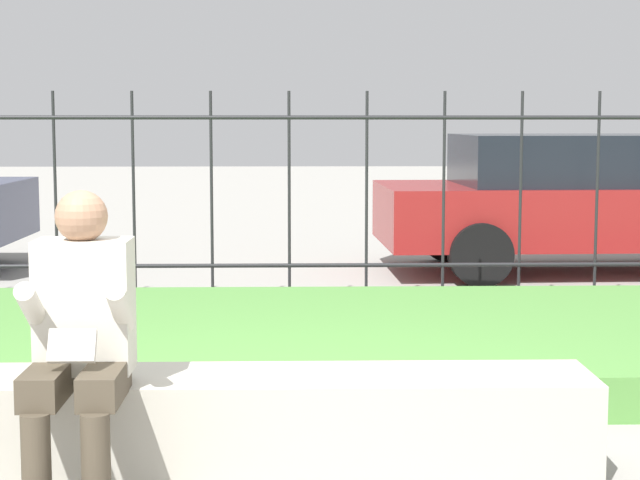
% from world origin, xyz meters
% --- Properties ---
extents(ground_plane, '(60.00, 60.00, 0.00)m').
position_xyz_m(ground_plane, '(0.00, 0.00, 0.00)').
color(ground_plane, '#9E9B93').
extents(stone_bench, '(2.69, 0.50, 0.44)m').
position_xyz_m(stone_bench, '(-0.03, 0.00, 0.19)').
color(stone_bench, '#B7B2A3').
rests_on(stone_bench, ground_plane).
extents(person_seated_reader, '(0.42, 0.73, 1.24)m').
position_xyz_m(person_seated_reader, '(-0.81, -0.28, 0.67)').
color(person_seated_reader, black).
rests_on(person_seated_reader, ground_plane).
extents(grass_berm, '(10.03, 2.94, 0.24)m').
position_xyz_m(grass_berm, '(0.00, 2.17, 0.12)').
color(grass_berm, '#569342').
rests_on(grass_berm, ground_plane).
extents(iron_fence, '(8.03, 0.03, 1.74)m').
position_xyz_m(iron_fence, '(0.00, 4.05, 0.91)').
color(iron_fence, '#232326').
rests_on(iron_fence, ground_plane).
extents(car_parked_right, '(4.26, 2.06, 1.37)m').
position_xyz_m(car_parked_right, '(2.96, 6.06, 0.72)').
color(car_parked_right, maroon).
rests_on(car_parked_right, ground_plane).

